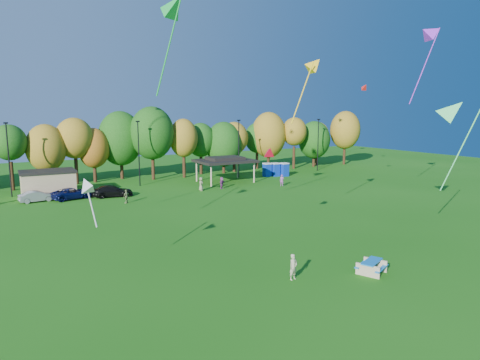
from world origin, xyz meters
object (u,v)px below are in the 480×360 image
porta_potties (276,169)px  kite_flyer (293,267)px  car_b (37,196)px  car_d (112,191)px  car_c (72,193)px  picnic_table (372,266)px

porta_potties → kite_flyer: 43.23m
car_b → car_d: size_ratio=0.80×
car_c → porta_potties: bearing=-97.6°
car_b → car_c: car_c is taller
picnic_table → kite_flyer: (-5.04, 1.65, 0.33)m
kite_flyer → car_b: 35.48m
car_c → kite_flyer: bearing=-179.7°
porta_potties → car_c: porta_potties is taller
picnic_table → car_b: (-16.93, 35.08, 0.16)m
kite_flyer → car_c: 34.10m
kite_flyer → car_c: kite_flyer is taller
porta_potties → car_c: (-31.48, -3.20, -0.42)m
car_b → car_d: (8.29, -1.28, 0.06)m
picnic_table → car_b: car_b is taller
car_d → car_b: bearing=88.8°
porta_potties → picnic_table: bearing=-115.8°
picnic_table → car_b: size_ratio=0.61×
kite_flyer → car_d: 32.35m
car_b → car_d: car_d is taller
car_d → picnic_table: bearing=-158.1°
porta_potties → car_d: bearing=-171.2°
porta_potties → car_d: porta_potties is taller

